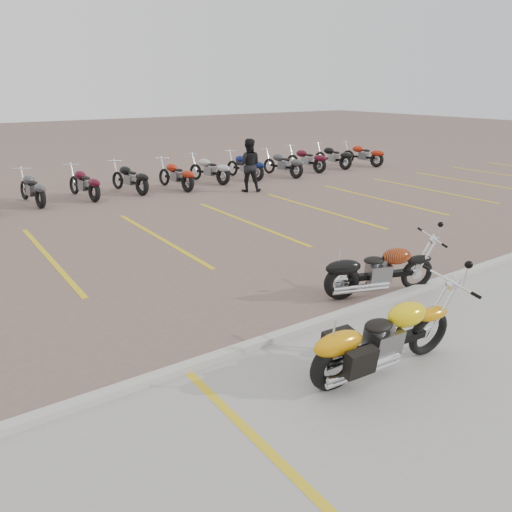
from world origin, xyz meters
The scene contains 9 objects.
ground centered at (0.00, 0.00, 0.00)m, with size 100.00×100.00×0.00m, color #6F574F.
concrete_apron centered at (0.00, -4.50, 0.01)m, with size 60.00×5.00×0.01m, color #9E9B93.
curb centered at (0.00, -2.00, 0.06)m, with size 60.00×0.18×0.12m, color #ADAAA3.
parking_stripes centered at (0.00, 4.00, 0.00)m, with size 38.00×5.50×0.01m, color gold, non-canonical shape.
apron_stripe centered at (-2.30, -4.50, 0.01)m, with size 0.12×5.00×0.00m, color gold.
yellow_cruiser centered at (-0.16, -3.47, 0.49)m, with size 2.40×0.40×0.99m.
flame_cruiser centered at (1.81, -1.62, 0.45)m, with size 2.13×0.84×0.91m.
person_b centered at (5.13, 7.61, 0.95)m, with size 0.92×0.72×1.90m, color black.
bg_bike_row centered at (2.28, 9.71, 0.55)m, with size 22.46×2.09×1.10m.
Camera 1 is at (-4.86, -7.42, 3.72)m, focal length 35.00 mm.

